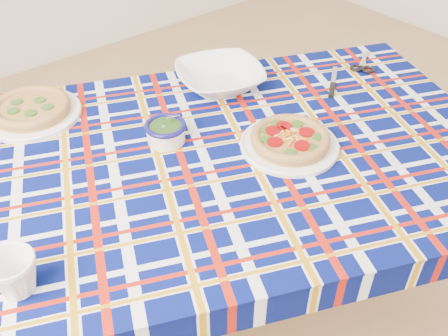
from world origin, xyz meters
TOP-DOWN VIEW (x-y plane):
  - floor at (0.00, 0.00)m, footprint 4.00×4.00m
  - dining_table at (-0.57, -0.10)m, footprint 1.70×1.42m
  - tablecloth at (-0.57, -0.10)m, footprint 1.73×1.45m
  - main_focaccia_plate at (-0.42, -0.19)m, footprint 0.35×0.35m
  - pesto_bowl at (-0.66, 0.04)m, footprint 0.14×0.14m
  - serving_bowl at (-0.37, 0.17)m, footprint 0.34×0.34m
  - second_focaccia_plate at (-0.89, 0.38)m, footprint 0.37×0.37m
  - mug at (-1.15, -0.19)m, footprint 0.13×0.13m
  - table_knife at (-0.04, -0.02)m, footprint 0.18×0.14m
  - kitchen_scissors at (0.12, -0.01)m, footprint 0.19×0.17m

SIDE VIEW (x-z plane):
  - floor at x=0.00m, z-range 0.00..0.00m
  - dining_table at x=-0.57m, z-range 0.28..0.96m
  - tablecloth at x=-0.57m, z-range 0.59..0.69m
  - table_knife at x=-0.04m, z-range 0.69..0.70m
  - kitchen_scissors at x=0.12m, z-range 0.69..0.70m
  - second_focaccia_plate at x=-0.89m, z-range 0.69..0.74m
  - main_focaccia_plate at x=-0.42m, z-range 0.69..0.74m
  - serving_bowl at x=-0.37m, z-range 0.69..0.75m
  - pesto_bowl at x=-0.66m, z-range 0.69..0.75m
  - mug at x=-1.15m, z-range 0.69..0.77m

